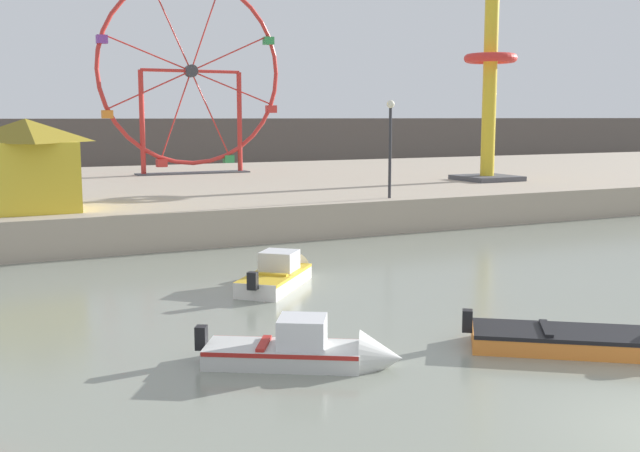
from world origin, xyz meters
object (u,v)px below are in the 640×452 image
ferris_wheel_red_frame (191,75)px  promenade_lamp_near (390,134)px  motorboat_pale_grey (315,351)px  carnival_booth_yellow_awning (27,163)px  motorboat_white_red_stripe (282,273)px  drop_tower_yellow_tower (490,71)px  motorboat_orange_hull (623,342)px

ferris_wheel_red_frame → promenade_lamp_near: bearing=-78.8°
promenade_lamp_near → motorboat_pale_grey: bearing=-125.5°
carnival_booth_yellow_awning → motorboat_white_red_stripe: bearing=-59.1°
drop_tower_yellow_tower → promenade_lamp_near: drop_tower_yellow_tower is taller
motorboat_orange_hull → drop_tower_yellow_tower: drop_tower_yellow_tower is taller
motorboat_orange_hull → motorboat_white_red_stripe: motorboat_white_red_stripe is taller
carnival_booth_yellow_awning → ferris_wheel_red_frame: bearing=53.7°
motorboat_orange_hull → motorboat_white_red_stripe: bearing=147.7°
motorboat_pale_grey → motorboat_white_red_stripe: (2.22, 6.76, 0.02)m
motorboat_pale_grey → carnival_booth_yellow_awning: carnival_booth_yellow_awning is taller
motorboat_orange_hull → ferris_wheel_red_frame: size_ratio=0.42×
motorboat_pale_grey → promenade_lamp_near: (9.90, 13.86, 3.59)m
ferris_wheel_red_frame → drop_tower_yellow_tower: bearing=-42.2°
carnival_booth_yellow_awning → drop_tower_yellow_tower: bearing=7.3°
ferris_wheel_red_frame → promenade_lamp_near: 16.89m
motorboat_orange_hull → drop_tower_yellow_tower: (13.14, 21.01, 6.59)m
motorboat_pale_grey → promenade_lamp_near: promenade_lamp_near is taller
motorboat_white_red_stripe → carnival_booth_yellow_awning: size_ratio=0.96×
motorboat_orange_hull → motorboat_pale_grey: bearing=-162.8°
carnival_booth_yellow_awning → promenade_lamp_near: size_ratio=0.97×
motorboat_pale_grey → motorboat_orange_hull: bearing=12.5°
motorboat_orange_hull → carnival_booth_yellow_awning: size_ratio=1.25×
ferris_wheel_red_frame → motorboat_orange_hull: bearing=-91.7°
promenade_lamp_near → drop_tower_yellow_tower: bearing=30.4°
promenade_lamp_near → motorboat_orange_hull: bearing=-104.9°
motorboat_white_red_stripe → promenade_lamp_near: promenade_lamp_near is taller
drop_tower_yellow_tower → carnival_booth_yellow_awning: 22.84m
ferris_wheel_red_frame → drop_tower_yellow_tower: drop_tower_yellow_tower is taller
motorboat_orange_hull → drop_tower_yellow_tower: bearing=93.8°
motorboat_pale_grey → promenade_lamp_near: size_ratio=0.94×
motorboat_white_red_stripe → ferris_wheel_red_frame: 24.71m
drop_tower_yellow_tower → ferris_wheel_red_frame: bearing=137.8°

